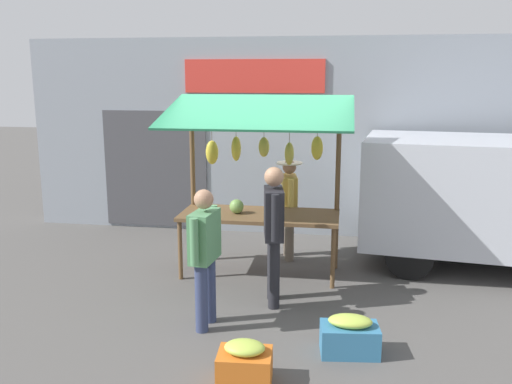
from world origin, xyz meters
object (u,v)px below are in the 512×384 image
at_px(market_stall, 258,166).
at_px(produce_crate_side, 245,364).
at_px(shopper_with_ponytail, 205,250).
at_px(vendor_with_sunhat, 289,202).
at_px(shopper_with_shopping_bag, 274,225).
at_px(produce_crate_near, 350,336).
at_px(parked_van, 511,193).

xyz_separation_m(market_stall, produce_crate_side, (-0.33, 2.88, -1.35)).
distance_m(shopper_with_ponytail, produce_crate_side, 1.45).
xyz_separation_m(vendor_with_sunhat, shopper_with_shopping_bag, (0.01, 1.75, 0.11)).
height_order(shopper_with_ponytail, produce_crate_near, shopper_with_ponytail).
bearing_deg(shopper_with_ponytail, market_stall, -3.20).
bearing_deg(produce_crate_side, market_stall, -83.44).
height_order(shopper_with_shopping_bag, parked_van, parked_van).
bearing_deg(produce_crate_near, vendor_with_sunhat, -72.31).
bearing_deg(shopper_with_ponytail, vendor_with_sunhat, -8.34).
bearing_deg(parked_van, vendor_with_sunhat, 7.96).
bearing_deg(produce_crate_near, market_stall, -59.47).
bearing_deg(parked_van, market_stall, 19.30).
relative_size(shopper_with_ponytail, parked_van, 0.34).
bearing_deg(produce_crate_side, produce_crate_near, -143.13).
height_order(shopper_with_shopping_bag, produce_crate_near, shopper_with_shopping_bag).
bearing_deg(shopper_with_shopping_bag, produce_crate_side, 169.02).
relative_size(vendor_with_sunhat, produce_crate_near, 2.46).
bearing_deg(produce_crate_near, parked_van, -127.39).
xyz_separation_m(market_stall, produce_crate_near, (-1.28, 2.17, -1.35)).
xyz_separation_m(shopper_with_ponytail, produce_crate_near, (-1.59, 0.38, -0.71)).
bearing_deg(shopper_with_shopping_bag, market_stall, 8.47).
bearing_deg(parked_van, shopper_with_ponytail, 40.75).
distance_m(market_stall, shopper_with_ponytail, 1.93).
distance_m(produce_crate_near, produce_crate_side, 1.19).
height_order(market_stall, vendor_with_sunhat, market_stall).
bearing_deg(produce_crate_side, shopper_with_shopping_bag, -90.65).
xyz_separation_m(vendor_with_sunhat, shopper_with_ponytail, (0.67, 2.51, 0.02)).
distance_m(shopper_with_ponytail, parked_van, 4.62).
distance_m(vendor_with_sunhat, produce_crate_near, 3.11).
distance_m(parked_van, produce_crate_near, 3.82).
bearing_deg(vendor_with_sunhat, market_stall, -37.08).
distance_m(shopper_with_ponytail, shopper_with_shopping_bag, 1.01).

